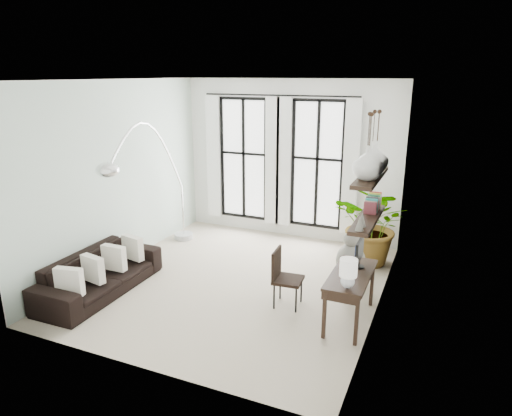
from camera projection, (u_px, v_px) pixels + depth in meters
The scene contains 16 objects.
floor at pixel (237, 282), 7.49m from camera, with size 5.00×5.00×0.00m, color #B8A892.
ceiling at pixel (234, 80), 6.58m from camera, with size 5.00×5.00×0.00m, color white.
wall_left at pixel (119, 175), 7.89m from camera, with size 5.00×5.00×0.00m, color silver.
wall_right at pixel (385, 203), 6.19m from camera, with size 5.00×5.00×0.00m, color white.
wall_back at pixel (289, 160), 9.24m from camera, with size 4.50×4.50×0.00m, color white.
windows at pixel (279, 162), 9.27m from camera, with size 3.26×0.13×2.65m.
wall_shelves at pixel (369, 201), 5.79m from camera, with size 0.25×1.30×0.60m.
sofa at pixel (100, 273), 7.06m from camera, with size 2.14×0.84×0.63m, color black.
throw_pillows at pixel (104, 263), 6.97m from camera, with size 0.40×1.52×0.40m.
plant at pixel (374, 225), 8.00m from camera, with size 1.31×1.13×1.45m, color #2D7228.
desk at pixel (350, 277), 6.06m from camera, with size 0.51×1.21×1.11m.
desk_chair at pixel (283, 274), 6.62m from camera, with size 0.44×0.44×0.86m.
arc_lamp at pixel (149, 154), 7.70m from camera, with size 0.76×2.89×2.54m.
buddha at pixel (350, 263), 7.26m from camera, with size 0.51×0.51×0.92m.
vase_a at pixel (368, 163), 5.38m from camera, with size 0.37×0.37×0.38m, color white.
vase_b at pixel (374, 158), 5.73m from camera, with size 0.37×0.37×0.38m, color white.
Camera 1 is at (2.99, -6.16, 3.29)m, focal length 32.00 mm.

